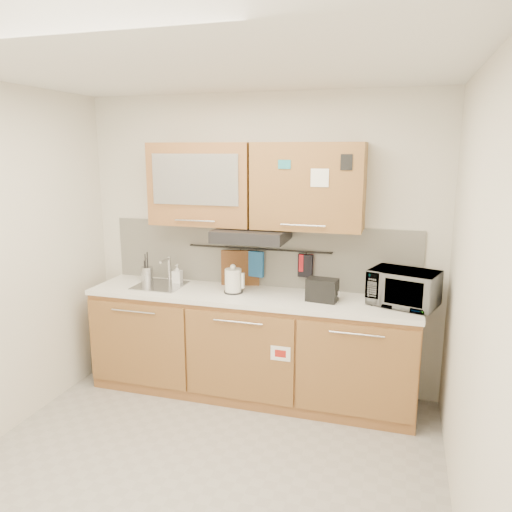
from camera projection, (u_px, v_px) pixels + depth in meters
The scene contains 20 objects.
floor at pixel (197, 475), 3.32m from camera, with size 3.20×3.20×0.00m, color #9E9993.
ceiling at pixel (186, 62), 2.77m from camera, with size 3.20×3.20×0.00m, color white.
wall_back at pixel (260, 244), 4.45m from camera, with size 3.20×3.20×0.00m, color silver.
wall_right at pixel (475, 311), 2.60m from camera, with size 3.00×3.00×0.00m, color silver.
base_cabinet at pixel (250, 350), 4.35m from camera, with size 2.80×0.64×0.88m.
countertop at pixel (250, 296), 4.24m from camera, with size 2.82×0.62×0.04m, color white.
backsplash at pixel (259, 255), 4.46m from camera, with size 2.80×0.02×0.56m, color silver.
upper_cabinets at pixel (254, 185), 4.17m from camera, with size 1.82×0.37×0.70m.
range_hood at pixel (252, 235), 4.19m from camera, with size 0.60×0.46×0.10m, color black.
sink at pixel (160, 285), 4.49m from camera, with size 0.42×0.40×0.26m.
utensil_rail at pixel (258, 249), 4.41m from camera, with size 0.02×0.02×1.30m, color black.
utensil_crock at pixel (147, 274), 4.63m from camera, with size 0.14×0.14×0.28m.
kettle at pixel (233, 281), 4.26m from camera, with size 0.18×0.16×0.25m.
toaster at pixel (322, 290), 4.03m from camera, with size 0.26×0.18×0.19m.
microwave at pixel (404, 288), 3.91m from camera, with size 0.51×0.34×0.28m, color #999999.
soap_bottle at pixel (177, 274), 4.55m from camera, with size 0.08×0.08×0.18m, color #999999.
cutting_board at pixel (240, 274), 4.49m from camera, with size 0.34×0.03×0.42m, color brown.
oven_mitt at pixel (256, 264), 4.43m from camera, with size 0.14×0.03×0.23m, color #205793.
dark_pouch at pixel (305, 266), 4.30m from camera, with size 0.13×0.04×0.20m, color black.
pot_holder at pixel (306, 263), 4.30m from camera, with size 0.12×0.02×0.15m, color red.
Camera 1 is at (1.21, -2.70, 2.13)m, focal length 35.00 mm.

